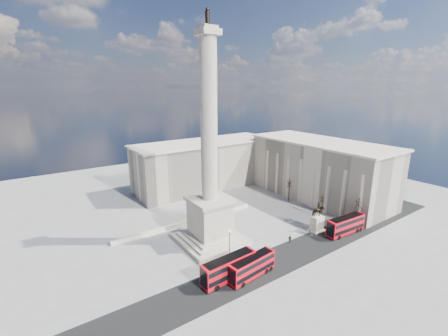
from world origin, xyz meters
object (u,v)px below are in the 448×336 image
pedestrian_walking (310,232)px  pedestrian_crossing (290,239)px  red_bus_b (252,266)px  pedestrian_standing (338,221)px  red_bus_c (346,225)px  victorian_lamp (230,242)px  equestrian_statue (317,221)px  nelsons_column (210,189)px  red_bus_a (229,268)px

pedestrian_walking → pedestrian_crossing: 6.66m
red_bus_b → pedestrian_standing: red_bus_b is taller
red_bus_c → victorian_lamp: bearing=170.4°
victorian_lamp → pedestrian_crossing: (15.54, -2.42, -3.01)m
pedestrian_walking → pedestrian_standing: size_ratio=0.96×
pedestrian_standing → pedestrian_crossing: pedestrian_crossing is taller
pedestrian_walking → pedestrian_crossing: bearing=158.0°
equestrian_statue → pedestrian_crossing: equestrian_statue is taller
red_bus_b → victorian_lamp: size_ratio=1.58×
victorian_lamp → red_bus_b: bearing=-90.1°
equestrian_statue → pedestrian_standing: 8.11m
pedestrian_crossing → pedestrian_standing: bearing=-126.1°
nelsons_column → pedestrian_standing: size_ratio=30.16×
red_bus_b → victorian_lamp: bearing=83.8°
red_bus_b → victorian_lamp: (0.02, 7.37, 1.74)m
victorian_lamp → pedestrian_standing: (33.21, -2.71, -3.12)m
victorian_lamp → pedestrian_standing: victorian_lamp is taller
equestrian_statue → pedestrian_standing: bearing=-3.7°
nelsons_column → equestrian_statue: bearing=-24.1°
victorian_lamp → pedestrian_crossing: 16.01m
nelsons_column → red_bus_b: bearing=-92.8°
red_bus_b → red_bus_c: (30.09, 0.29, 0.14)m
victorian_lamp → equestrian_statue: equestrian_statue is taller
red_bus_b → red_bus_a: bearing=149.3°
pedestrian_crossing → equestrian_statue: bearing=-123.9°
nelsons_column → equestrian_statue: 28.79m
red_bus_c → pedestrian_standing: bearing=58.1°
pedestrian_walking → red_bus_a: bearing=166.7°
red_bus_c → pedestrian_crossing: red_bus_c is taller
victorian_lamp → equestrian_statue: 25.45m
equestrian_statue → red_bus_b: bearing=-168.5°
victorian_lamp → pedestrian_walking: size_ratio=4.23×
red_bus_b → equestrian_statue: size_ratio=1.36×
nelsons_column → red_bus_a: (-4.82, -14.31, -10.49)m
nelsons_column → equestrian_statue: nelsons_column is taller
red_bus_b → equestrian_statue: equestrian_statue is taller
red_bus_a → red_bus_c: (34.13, -1.57, -0.07)m
nelsons_column → red_bus_c: 34.97m
equestrian_statue → pedestrian_crossing: bearing=-178.8°
pedestrian_standing → equestrian_statue: bearing=-1.8°
red_bus_c → pedestrian_crossing: bearing=165.8°
nelsons_column → pedestrian_walking: bearing=-28.2°
red_bus_b → pedestrian_walking: red_bus_b is taller
nelsons_column → pedestrian_standing: bearing=-19.5°
nelsons_column → red_bus_b: size_ratio=4.70×
red_bus_a → red_bus_b: bearing=-27.8°
nelsons_column → red_bus_a: size_ratio=4.33×
nelsons_column → equestrian_statue: (24.56, -11.00, -10.24)m
nelsons_column → pedestrian_crossing: size_ratio=26.40×
equestrian_statue → pedestrian_walking: equestrian_statue is taller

